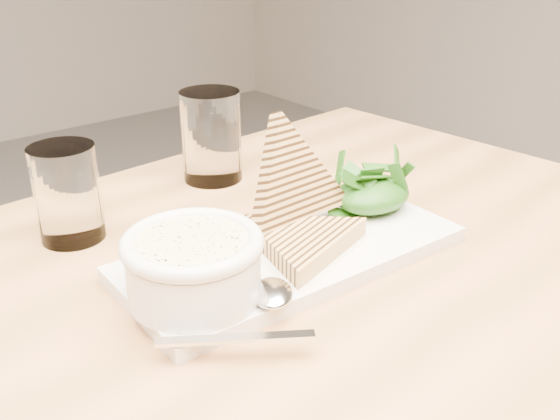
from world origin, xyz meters
TOP-DOWN VIEW (x-y plane):
  - table_top at (0.17, -0.00)m, footprint 1.23×0.86m
  - table_leg_br at (0.71, 0.34)m, footprint 0.06×0.06m
  - platter at (0.27, 0.05)m, footprint 0.37×0.18m
  - soup_bowl at (0.15, 0.04)m, footprint 0.12×0.12m
  - soup at (0.15, 0.04)m, footprint 0.10×0.10m
  - bowl_rim at (0.15, 0.04)m, footprint 0.13×0.13m
  - sandwich_flat at (0.28, 0.04)m, footprint 0.19×0.19m
  - sandwich_lean at (0.30, 0.09)m, footprint 0.16×0.14m
  - salad_base at (0.40, 0.06)m, footprint 0.10×0.08m
  - arugula_pile at (0.40, 0.06)m, footprint 0.11×0.10m
  - spoon_bowl at (0.19, -0.01)m, footprint 0.06×0.06m
  - spoon_handle at (0.13, -0.04)m, footprint 0.11×0.08m
  - glass_near at (0.12, 0.25)m, footprint 0.07×0.07m
  - glass_far at (0.34, 0.29)m, footprint 0.08×0.08m

SIDE VIEW (x-z plane):
  - table_leg_br at x=0.71m, z-range 0.00..0.71m
  - table_top at x=0.17m, z-range 0.71..0.75m
  - platter at x=0.27m, z-range 0.75..0.77m
  - spoon_handle at x=0.13m, z-range 0.77..0.77m
  - spoon_bowl at x=0.19m, z-range 0.77..0.78m
  - sandwich_flat at x=0.28m, z-range 0.77..0.79m
  - salad_base at x=0.40m, z-range 0.77..0.81m
  - soup_bowl at x=0.15m, z-range 0.77..0.82m
  - arugula_pile at x=0.40m, z-range 0.77..0.82m
  - glass_near at x=0.12m, z-range 0.75..0.86m
  - glass_far at x=0.34m, z-range 0.75..0.87m
  - sandwich_lean at x=0.30m, z-range 0.73..0.91m
  - soup at x=0.15m, z-range 0.82..0.83m
  - bowl_rim at x=0.15m, z-range 0.82..0.83m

